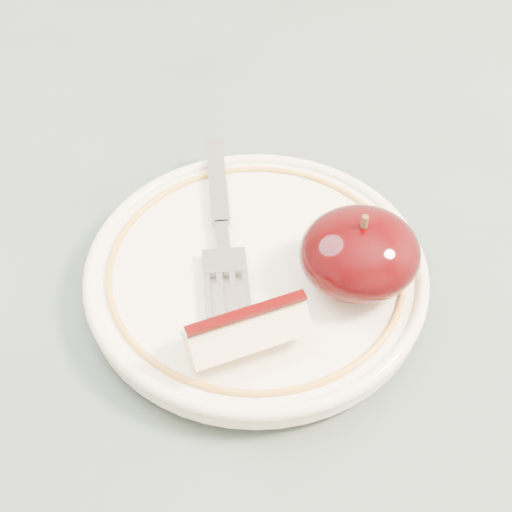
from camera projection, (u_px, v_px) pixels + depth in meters
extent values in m
cylinder|color=brown|center=(458.00, 192.00, 1.09)|extent=(0.05, 0.05, 0.71)
cube|color=#485952|center=(295.00, 277.00, 0.49)|extent=(0.90, 0.90, 0.04)
cylinder|color=beige|center=(256.00, 282.00, 0.46)|extent=(0.12, 0.12, 0.01)
cylinder|color=beige|center=(256.00, 273.00, 0.45)|extent=(0.21, 0.21, 0.01)
torus|color=beige|center=(256.00, 268.00, 0.44)|extent=(0.21, 0.21, 0.01)
torus|color=gold|center=(256.00, 266.00, 0.44)|extent=(0.19, 0.19, 0.00)
ellipsoid|color=black|center=(360.00, 253.00, 0.42)|extent=(0.07, 0.07, 0.05)
cylinder|color=#472D19|center=(364.00, 223.00, 0.40)|extent=(0.00, 0.00, 0.01)
cube|color=#F5E7B4|center=(247.00, 331.00, 0.39)|extent=(0.07, 0.04, 0.03)
cube|color=#320101|center=(247.00, 313.00, 0.38)|extent=(0.07, 0.01, 0.00)
cube|color=gray|center=(217.00, 180.00, 0.49)|extent=(0.03, 0.09, 0.00)
cube|color=gray|center=(222.00, 236.00, 0.45)|extent=(0.01, 0.03, 0.00)
cube|color=gray|center=(224.00, 262.00, 0.44)|extent=(0.03, 0.02, 0.00)
cube|color=gray|center=(247.00, 293.00, 0.42)|extent=(0.01, 0.03, 0.00)
cube|color=gray|center=(234.00, 294.00, 0.42)|extent=(0.01, 0.03, 0.00)
cube|color=gray|center=(221.00, 295.00, 0.42)|extent=(0.01, 0.03, 0.00)
cube|color=gray|center=(208.00, 296.00, 0.42)|extent=(0.01, 0.03, 0.00)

